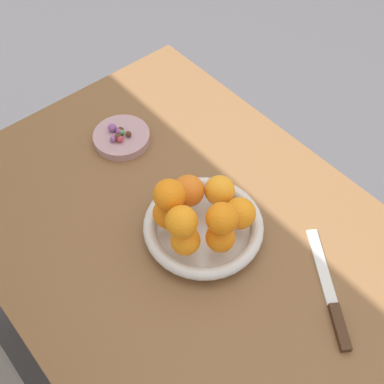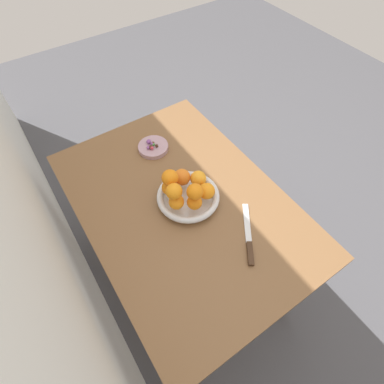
{
  "view_description": "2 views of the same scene",
  "coord_description": "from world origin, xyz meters",
  "px_view_note": "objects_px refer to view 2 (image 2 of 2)",
  "views": [
    {
      "loc": [
        -0.41,
        0.35,
        1.61
      ],
      "look_at": [
        0.01,
        -0.01,
        0.87
      ],
      "focal_mm": 45.0,
      "sensor_mm": 36.0,
      "label": 1
    },
    {
      "loc": [
        -0.59,
        0.35,
        1.74
      ],
      "look_at": [
        -0.03,
        -0.03,
        0.82
      ],
      "focal_mm": 28.0,
      "sensor_mm": 36.0,
      "label": 2
    }
  ],
  "objects_px": {
    "orange_2": "(195,202)",
    "candy_dish": "(153,147)",
    "orange_7": "(195,192)",
    "orange_5": "(182,177)",
    "knife": "(249,238)",
    "candy_ball_4": "(153,145)",
    "candy_ball_0": "(148,148)",
    "orange_8": "(170,178)",
    "orange_0": "(170,187)",
    "orange_6": "(174,191)",
    "candy_ball_6": "(157,146)",
    "candy_ball_1": "(152,148)",
    "candy_ball_2": "(151,147)",
    "dining_table": "(182,213)",
    "candy_ball_5": "(152,144)",
    "candy_ball_7": "(149,142)",
    "candy_ball_3": "(153,143)",
    "orange_3": "(207,191)",
    "fruit_bowl": "(188,197)",
    "orange_4": "(198,179)",
    "orange_1": "(176,202)"
  },
  "relations": [
    {
      "from": "orange_2",
      "to": "candy_dish",
      "type": "bearing_deg",
      "value": -5.31
    },
    {
      "from": "candy_dish",
      "to": "orange_7",
      "type": "relative_size",
      "value": 2.22
    },
    {
      "from": "orange_5",
      "to": "knife",
      "type": "relative_size",
      "value": 0.3
    },
    {
      "from": "candy_dish",
      "to": "candy_ball_4",
      "type": "distance_m",
      "value": 0.02
    },
    {
      "from": "candy_ball_0",
      "to": "orange_8",
      "type": "bearing_deg",
      "value": 170.06
    },
    {
      "from": "orange_0",
      "to": "orange_6",
      "type": "bearing_deg",
      "value": 165.43
    },
    {
      "from": "candy_dish",
      "to": "orange_5",
      "type": "bearing_deg",
      "value": 177.34
    },
    {
      "from": "orange_7",
      "to": "candy_ball_6",
      "type": "height_order",
      "value": "orange_7"
    },
    {
      "from": "candy_ball_1",
      "to": "candy_ball_2",
      "type": "xyz_separation_m",
      "value": [
        0.01,
        0.0,
        0.0
      ]
    },
    {
      "from": "dining_table",
      "to": "candy_ball_5",
      "type": "bearing_deg",
      "value": -8.59
    },
    {
      "from": "dining_table",
      "to": "knife",
      "type": "relative_size",
      "value": 4.89
    },
    {
      "from": "candy_ball_4",
      "to": "candy_ball_1",
      "type": "bearing_deg",
      "value": 135.03
    },
    {
      "from": "candy_ball_0",
      "to": "candy_ball_7",
      "type": "distance_m",
      "value": 0.04
    },
    {
      "from": "orange_2",
      "to": "candy_ball_3",
      "type": "relative_size",
      "value": 3.55
    },
    {
      "from": "candy_dish",
      "to": "orange_8",
      "type": "xyz_separation_m",
      "value": [
        -0.29,
        0.08,
        0.12
      ]
    },
    {
      "from": "orange_0",
      "to": "orange_3",
      "type": "xyz_separation_m",
      "value": [
        -0.09,
        -0.11,
        0.0
      ]
    },
    {
      "from": "orange_0",
      "to": "orange_7",
      "type": "xyz_separation_m",
      "value": [
        -0.11,
        -0.05,
        0.06
      ]
    },
    {
      "from": "candy_ball_6",
      "to": "candy_ball_2",
      "type": "bearing_deg",
      "value": 77.03
    },
    {
      "from": "candy_ball_4",
      "to": "orange_0",
      "type": "bearing_deg",
      "value": 164.14
    },
    {
      "from": "candy_ball_0",
      "to": "candy_ball_5",
      "type": "bearing_deg",
      "value": -68.89
    },
    {
      "from": "candy_dish",
      "to": "orange_6",
      "type": "xyz_separation_m",
      "value": [
        -0.35,
        0.1,
        0.12
      ]
    },
    {
      "from": "fruit_bowl",
      "to": "candy_ball_6",
      "type": "bearing_deg",
      "value": -6.27
    },
    {
      "from": "candy_ball_5",
      "to": "candy_ball_6",
      "type": "distance_m",
      "value": 0.02
    },
    {
      "from": "orange_8",
      "to": "orange_0",
      "type": "bearing_deg",
      "value": 28.45
    },
    {
      "from": "orange_5",
      "to": "orange_4",
      "type": "bearing_deg",
      "value": -128.51
    },
    {
      "from": "orange_2",
      "to": "candy_ball_1",
      "type": "distance_m",
      "value": 0.38
    },
    {
      "from": "dining_table",
      "to": "candy_ball_5",
      "type": "relative_size",
      "value": 68.14
    },
    {
      "from": "orange_6",
      "to": "candy_ball_2",
      "type": "height_order",
      "value": "orange_6"
    },
    {
      "from": "fruit_bowl",
      "to": "candy_ball_0",
      "type": "bearing_deg",
      "value": 0.46
    },
    {
      "from": "orange_8",
      "to": "candy_ball_3",
      "type": "distance_m",
      "value": 0.32
    },
    {
      "from": "orange_1",
      "to": "orange_7",
      "type": "relative_size",
      "value": 0.95
    },
    {
      "from": "orange_1",
      "to": "orange_8",
      "type": "relative_size",
      "value": 0.93
    },
    {
      "from": "candy_ball_6",
      "to": "candy_ball_3",
      "type": "bearing_deg",
      "value": 17.43
    },
    {
      "from": "dining_table",
      "to": "orange_0",
      "type": "bearing_deg",
      "value": 35.56
    },
    {
      "from": "orange_3",
      "to": "candy_ball_7",
      "type": "distance_m",
      "value": 0.4
    },
    {
      "from": "candy_ball_6",
      "to": "knife",
      "type": "relative_size",
      "value": 0.07
    },
    {
      "from": "fruit_bowl",
      "to": "candy_ball_4",
      "type": "height_order",
      "value": "fruit_bowl"
    },
    {
      "from": "candy_ball_6",
      "to": "orange_2",
      "type": "bearing_deg",
      "value": 172.96
    },
    {
      "from": "orange_3",
      "to": "candy_ball_6",
      "type": "relative_size",
      "value": 4.36
    },
    {
      "from": "candy_ball_6",
      "to": "dining_table",
      "type": "bearing_deg",
      "value": 168.81
    },
    {
      "from": "orange_3",
      "to": "candy_ball_6",
      "type": "xyz_separation_m",
      "value": [
        0.36,
        0.02,
        -0.04
      ]
    },
    {
      "from": "candy_ball_3",
      "to": "orange_6",
      "type": "bearing_deg",
      "value": 164.43
    },
    {
      "from": "orange_3",
      "to": "candy_ball_6",
      "type": "distance_m",
      "value": 0.36
    },
    {
      "from": "candy_ball_2",
      "to": "knife",
      "type": "xyz_separation_m",
      "value": [
        -0.59,
        -0.08,
        -0.03
      ]
    },
    {
      "from": "orange_1",
      "to": "candy_ball_0",
      "type": "height_order",
      "value": "orange_1"
    },
    {
      "from": "candy_ball_1",
      "to": "candy_dish",
      "type": "bearing_deg",
      "value": -39.76
    },
    {
      "from": "orange_2",
      "to": "candy_ball_1",
      "type": "height_order",
      "value": "orange_2"
    },
    {
      "from": "orange_0",
      "to": "candy_ball_6",
      "type": "bearing_deg",
      "value": -18.43
    },
    {
      "from": "knife",
      "to": "orange_6",
      "type": "bearing_deg",
      "value": 31.92
    },
    {
      "from": "candy_ball_0",
      "to": "candy_ball_2",
      "type": "xyz_separation_m",
      "value": [
        -0.0,
        -0.01,
        0.0
      ]
    }
  ]
}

